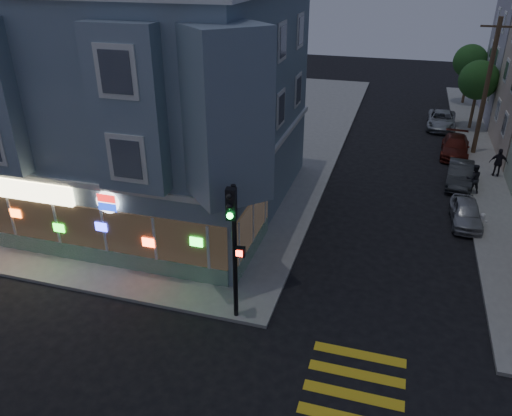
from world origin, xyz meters
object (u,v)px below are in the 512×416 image
at_px(pedestrian_b, 499,163).
at_px(street_tree_far, 470,61).
at_px(parked_car_c, 455,147).
at_px(fire_hydrant, 482,220).
at_px(parked_car_d, 441,120).
at_px(parked_car_b, 460,174).
at_px(utility_pole, 487,86).
at_px(pedestrian_a, 474,179).
at_px(parked_car_a, 466,213).
at_px(traffic_signal, 234,233).
at_px(street_tree_near, 479,80).

bearing_deg(pedestrian_b, street_tree_far, -84.20).
height_order(parked_car_c, fire_hydrant, parked_car_c).
bearing_deg(parked_car_d, parked_car_b, -84.24).
relative_size(parked_car_c, parked_car_d, 0.94).
bearing_deg(parked_car_c, utility_pole, 30.39).
relative_size(parked_car_c, fire_hydrant, 5.43).
bearing_deg(pedestrian_a, utility_pole, -110.73).
distance_m(pedestrian_a, parked_car_a, 3.94).
bearing_deg(parked_car_a, parked_car_c, 88.44).
bearing_deg(utility_pole, pedestrian_a, -95.58).
bearing_deg(fire_hydrant, utility_pole, 87.18).
height_order(pedestrian_b, parked_car_a, pedestrian_b).
xyz_separation_m(parked_car_c, traffic_signal, (-8.97, -21.20, 3.22)).
bearing_deg(street_tree_far, pedestrian_b, -87.47).
bearing_deg(pedestrian_a, parked_car_c, -99.89).
bearing_deg(parked_car_d, pedestrian_a, -81.95).
xyz_separation_m(pedestrian_a, parked_car_d, (-1.32, 12.88, -0.36)).
height_order(parked_car_a, fire_hydrant, parked_car_a).
bearing_deg(parked_car_c, parked_car_b, -85.71).
bearing_deg(pedestrian_a, parked_car_b, -80.81).
xyz_separation_m(street_tree_far, pedestrian_b, (0.80, -18.13, -2.89)).
height_order(utility_pole, parked_car_c, utility_pole).
relative_size(pedestrian_a, parked_car_d, 0.37).
xyz_separation_m(pedestrian_a, fire_hydrant, (0.13, -4.41, -0.44)).
height_order(street_tree_far, pedestrian_b, street_tree_far).
xyz_separation_m(utility_pole, street_tree_far, (0.20, 14.00, -0.86)).
height_order(street_tree_near, parked_car_b, street_tree_near).
bearing_deg(street_tree_far, fire_hydrant, -91.72).
bearing_deg(utility_pole, street_tree_far, 89.18).
xyz_separation_m(street_tree_near, traffic_signal, (-10.47, -27.84, -0.07)).
distance_m(pedestrian_b, parked_car_b, 2.89).
xyz_separation_m(utility_pole, traffic_signal, (-10.27, -21.84, -0.93)).
bearing_deg(street_tree_far, parked_car_b, -94.32).
height_order(street_tree_near, fire_hydrant, street_tree_near).
bearing_deg(street_tree_near, parked_car_d, -172.65).
xyz_separation_m(pedestrian_b, parked_car_d, (-3.02, 9.84, -0.39)).
bearing_deg(fire_hydrant, pedestrian_b, 78.09).
distance_m(utility_pole, fire_hydrant, 12.33).
xyz_separation_m(street_tree_near, pedestrian_a, (-0.90, -13.16, -2.92)).
xyz_separation_m(parked_car_a, parked_car_b, (0.00, 5.20, 0.05)).
distance_m(pedestrian_a, pedestrian_b, 3.48).
distance_m(parked_car_c, parked_car_d, 6.39).
xyz_separation_m(street_tree_near, parked_car_c, (-1.50, -6.64, -3.29)).
bearing_deg(parked_car_b, parked_car_c, 95.74).
relative_size(street_tree_far, pedestrian_b, 2.95).
bearing_deg(street_tree_far, parked_car_c, -95.85).
height_order(parked_car_b, parked_car_d, parked_car_b).
height_order(street_tree_far, parked_car_c, street_tree_far).
height_order(utility_pole, fire_hydrant, utility_pole).
bearing_deg(parked_car_b, parked_car_d, 99.29).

